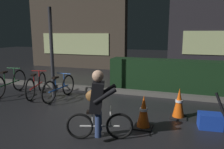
{
  "coord_description": "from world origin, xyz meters",
  "views": [
    {
      "loc": [
        1.81,
        -4.18,
        1.87
      ],
      "look_at": [
        0.2,
        0.6,
        0.9
      ],
      "focal_mm": 35.11,
      "sensor_mm": 36.0,
      "label": 1
    }
  ],
  "objects_px": {
    "street_post": "(52,53)",
    "parked_bike_leftmost": "(9,83)",
    "parked_bike_left_mid": "(36,85)",
    "cyclist": "(98,105)",
    "parked_bike_center_left": "(59,88)",
    "traffic_cone_far": "(179,104)",
    "closed_umbrella": "(224,115)",
    "blue_crate": "(210,121)",
    "traffic_cone_near": "(144,112)"
  },
  "relations": [
    {
      "from": "parked_bike_center_left",
      "to": "cyclist",
      "type": "height_order",
      "value": "cyclist"
    },
    {
      "from": "street_post",
      "to": "closed_umbrella",
      "type": "xyz_separation_m",
      "value": [
        4.37,
        -1.15,
        -0.89
      ]
    },
    {
      "from": "parked_bike_leftmost",
      "to": "traffic_cone_near",
      "type": "xyz_separation_m",
      "value": [
        4.32,
        -1.06,
        -0.03
      ]
    },
    {
      "from": "parked_bike_center_left",
      "to": "closed_umbrella",
      "type": "height_order",
      "value": "closed_umbrella"
    },
    {
      "from": "parked_bike_left_mid",
      "to": "blue_crate",
      "type": "distance_m",
      "value": 4.76
    },
    {
      "from": "traffic_cone_near",
      "to": "parked_bike_leftmost",
      "type": "bearing_deg",
      "value": 166.25
    },
    {
      "from": "parked_bike_center_left",
      "to": "traffic_cone_far",
      "type": "bearing_deg",
      "value": -93.5
    },
    {
      "from": "cyclist",
      "to": "closed_umbrella",
      "type": "xyz_separation_m",
      "value": [
        2.14,
        0.85,
        -0.24
      ]
    },
    {
      "from": "cyclist",
      "to": "traffic_cone_near",
      "type": "bearing_deg",
      "value": 27.43
    },
    {
      "from": "traffic_cone_far",
      "to": "cyclist",
      "type": "xyz_separation_m",
      "value": [
        -1.32,
        -1.47,
        0.3
      ]
    },
    {
      "from": "cyclist",
      "to": "parked_bike_left_mid",
      "type": "bearing_deg",
      "value": 126.97
    },
    {
      "from": "parked_bike_leftmost",
      "to": "parked_bike_left_mid",
      "type": "xyz_separation_m",
      "value": [
        0.89,
        0.14,
        -0.02
      ]
    },
    {
      "from": "street_post",
      "to": "parked_bike_center_left",
      "type": "height_order",
      "value": "street_post"
    },
    {
      "from": "traffic_cone_far",
      "to": "closed_umbrella",
      "type": "distance_m",
      "value": 1.02
    },
    {
      "from": "parked_bike_leftmost",
      "to": "closed_umbrella",
      "type": "distance_m",
      "value": 5.85
    },
    {
      "from": "parked_bike_center_left",
      "to": "blue_crate",
      "type": "distance_m",
      "value": 3.96
    },
    {
      "from": "parked_bike_center_left",
      "to": "closed_umbrella",
      "type": "distance_m",
      "value": 4.21
    },
    {
      "from": "parked_bike_leftmost",
      "to": "parked_bike_center_left",
      "type": "xyz_separation_m",
      "value": [
        1.69,
        0.1,
        -0.03
      ]
    },
    {
      "from": "traffic_cone_near",
      "to": "blue_crate",
      "type": "relative_size",
      "value": 1.52
    },
    {
      "from": "traffic_cone_far",
      "to": "blue_crate",
      "type": "relative_size",
      "value": 1.54
    },
    {
      "from": "parked_bike_center_left",
      "to": "traffic_cone_far",
      "type": "relative_size",
      "value": 2.26
    },
    {
      "from": "parked_bike_leftmost",
      "to": "parked_bike_center_left",
      "type": "distance_m",
      "value": 1.69
    },
    {
      "from": "closed_umbrella",
      "to": "parked_bike_left_mid",
      "type": "bearing_deg",
      "value": 24.28
    },
    {
      "from": "parked_bike_left_mid",
      "to": "cyclist",
      "type": "distance_m",
      "value": 3.35
    },
    {
      "from": "parked_bike_leftmost",
      "to": "parked_bike_left_mid",
      "type": "bearing_deg",
      "value": -88.52
    },
    {
      "from": "street_post",
      "to": "cyclist",
      "type": "height_order",
      "value": "street_post"
    },
    {
      "from": "street_post",
      "to": "cyclist",
      "type": "distance_m",
      "value": 3.07
    },
    {
      "from": "street_post",
      "to": "parked_bike_center_left",
      "type": "distance_m",
      "value": 1.01
    },
    {
      "from": "parked_bike_leftmost",
      "to": "cyclist",
      "type": "distance_m",
      "value": 4.05
    },
    {
      "from": "traffic_cone_near",
      "to": "cyclist",
      "type": "relative_size",
      "value": 0.54
    },
    {
      "from": "street_post",
      "to": "cyclist",
      "type": "xyz_separation_m",
      "value": [
        2.24,
        -2.0,
        -0.66
      ]
    },
    {
      "from": "traffic_cone_far",
      "to": "closed_umbrella",
      "type": "xyz_separation_m",
      "value": [
        0.81,
        -0.62,
        0.06
      ]
    },
    {
      "from": "street_post",
      "to": "blue_crate",
      "type": "height_order",
      "value": "street_post"
    },
    {
      "from": "parked_bike_leftmost",
      "to": "traffic_cone_far",
      "type": "xyz_separation_m",
      "value": [
        4.97,
        -0.29,
        -0.03
      ]
    },
    {
      "from": "street_post",
      "to": "parked_bike_leftmost",
      "type": "height_order",
      "value": "street_post"
    },
    {
      "from": "parked_bike_left_mid",
      "to": "closed_umbrella",
      "type": "bearing_deg",
      "value": -118.63
    },
    {
      "from": "cyclist",
      "to": "street_post",
      "type": "bearing_deg",
      "value": 119.7
    },
    {
      "from": "street_post",
      "to": "parked_bike_left_mid",
      "type": "relative_size",
      "value": 1.68
    },
    {
      "from": "parked_bike_left_mid",
      "to": "cyclist",
      "type": "bearing_deg",
      "value": -141.13
    },
    {
      "from": "parked_bike_leftmost",
      "to": "cyclist",
      "type": "relative_size",
      "value": 1.36
    },
    {
      "from": "street_post",
      "to": "parked_bike_left_mid",
      "type": "distance_m",
      "value": 1.09
    },
    {
      "from": "cyclist",
      "to": "parked_bike_center_left",
      "type": "bearing_deg",
      "value": 117.98
    },
    {
      "from": "traffic_cone_far",
      "to": "cyclist",
      "type": "bearing_deg",
      "value": -132.03
    },
    {
      "from": "street_post",
      "to": "traffic_cone_near",
      "type": "xyz_separation_m",
      "value": [
        2.92,
        -1.3,
        -0.96
      ]
    },
    {
      "from": "parked_bike_left_mid",
      "to": "parked_bike_center_left",
      "type": "distance_m",
      "value": 0.8
    },
    {
      "from": "parked_bike_left_mid",
      "to": "closed_umbrella",
      "type": "relative_size",
      "value": 1.8
    },
    {
      "from": "traffic_cone_near",
      "to": "traffic_cone_far",
      "type": "bearing_deg",
      "value": 50.0
    },
    {
      "from": "parked_bike_leftmost",
      "to": "parked_bike_center_left",
      "type": "relative_size",
      "value": 1.11
    },
    {
      "from": "cyclist",
      "to": "blue_crate",
      "type": "bearing_deg",
      "value": 11.19
    },
    {
      "from": "parked_bike_leftmost",
      "to": "blue_crate",
      "type": "relative_size",
      "value": 3.86
    }
  ]
}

